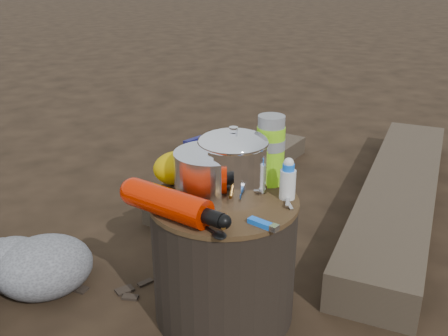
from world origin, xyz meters
name	(u,v)px	position (x,y,z in m)	size (l,w,h in m)	color
ground	(224,311)	(0.00, 0.00, 0.00)	(60.00, 60.00, 0.00)	black
stump	(224,258)	(0.00, 0.00, 0.19)	(0.42, 0.42, 0.39)	black
rock_ring	(4,324)	(-0.62, 0.08, 0.09)	(0.41, 0.90, 0.18)	#5C5C62
log_main	(400,194)	(0.97, 0.35, 0.07)	(0.28, 1.67, 0.14)	#3A2F24
log_small	(236,174)	(0.43, 0.87, 0.05)	(0.21, 1.13, 0.09)	#3A2F24
foil_windscreen	(211,173)	(-0.02, 0.05, 0.45)	(0.21, 0.21, 0.13)	silver
camping_pot	(233,164)	(0.03, 0.01, 0.48)	(0.19, 0.19, 0.19)	white
fuel_bottle	(168,203)	(-0.17, -0.04, 0.42)	(0.08, 0.32, 0.08)	red
thermos	(270,151)	(0.17, 0.05, 0.49)	(0.08, 0.08, 0.21)	#85D718
travel_mug	(236,158)	(0.09, 0.13, 0.45)	(0.08, 0.08, 0.12)	black
stuff_sack	(177,168)	(-0.09, 0.16, 0.43)	(0.14, 0.12, 0.10)	#C29B00
food_pouch	(200,157)	(-0.01, 0.18, 0.45)	(0.10, 0.02, 0.13)	#11114B
lighter	(260,223)	(0.03, -0.18, 0.39)	(0.02, 0.08, 0.02)	blue
pot_grabber	(286,199)	(0.16, -0.08, 0.39)	(0.03, 0.12, 0.01)	silver
spork	(204,226)	(-0.11, -0.13, 0.39)	(0.03, 0.13, 0.01)	black
squeeze_bottle	(288,181)	(0.17, -0.06, 0.44)	(0.04, 0.04, 0.11)	silver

